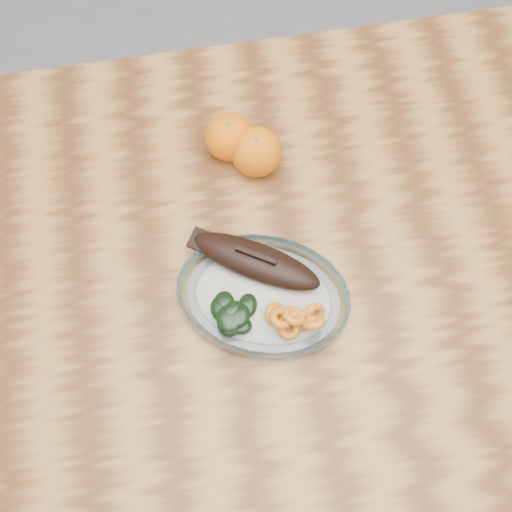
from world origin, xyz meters
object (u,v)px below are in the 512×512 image
object	(u,v)px
dining_table	(289,278)
orange_left	(229,137)
plated_meal	(263,294)
orange_right	(256,152)

from	to	relation	value
dining_table	orange_left	size ratio (longest dim) A/B	15.89
dining_table	plated_meal	bearing A→B (deg)	-132.57
orange_right	dining_table	bearing A→B (deg)	-80.27
orange_left	orange_right	size ratio (longest dim) A/B	0.97
dining_table	orange_left	bearing A→B (deg)	108.26
dining_table	orange_right	size ratio (longest dim) A/B	15.48
dining_table	plated_meal	size ratio (longest dim) A/B	2.10
plated_meal	orange_right	xyz separation A→B (m)	(0.03, 0.22, 0.02)
dining_table	orange_right	bearing A→B (deg)	99.73
dining_table	orange_left	world-z (taller)	orange_left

